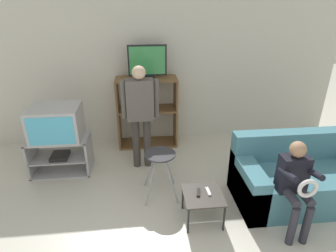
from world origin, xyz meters
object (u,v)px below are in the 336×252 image
tv_stand (61,155)px  remote_control_black (198,192)px  person_seated_child (296,181)px  media_shelf (147,112)px  snack_table (203,197)px  person_standing_adult (140,109)px  couch (300,179)px  television_main (56,123)px  television_flat (147,63)px  remote_control_white (208,191)px  folding_stool (160,160)px

tv_stand → remote_control_black: size_ratio=5.86×
remote_control_black → person_seated_child: size_ratio=0.14×
media_shelf → snack_table: (0.55, -1.94, -0.30)m
snack_table → person_seated_child: person_seated_child is taller
person_standing_adult → person_seated_child: (1.58, -1.47, -0.31)m
snack_table → remote_control_black: 0.08m
media_shelf → couch: size_ratio=0.74×
media_shelf → couch: (1.84, -1.70, -0.31)m
television_main → person_seated_child: bearing=-27.7°
tv_stand → media_shelf: bearing=28.7°
tv_stand → television_main: television_main is taller
television_flat → person_seated_child: size_ratio=0.58×
television_main → remote_control_black: bearing=-33.5°
remote_control_black → couch: bearing=22.4°
remote_control_white → person_standing_adult: (-0.73, 1.21, 0.57)m
person_standing_adult → folding_stool: bearing=-73.3°
television_main → remote_control_black: 2.19m
television_flat → couch: size_ratio=0.38×
person_standing_adult → couch: bearing=-27.0°
person_standing_adult → remote_control_white: bearing=-58.9°
television_flat → tv_stand: bearing=-151.8°
media_shelf → remote_control_black: (0.50, -1.91, -0.25)m
media_shelf → couch: media_shelf is taller
television_flat → person_seated_child: bearing=-56.4°
couch → person_seated_child: size_ratio=1.54×
media_shelf → television_flat: bearing=1.6°
snack_table → television_flat: bearing=105.1°
person_standing_adult → snack_table: bearing=-61.8°
person_seated_child → remote_control_black: bearing=165.0°
media_shelf → person_standing_adult: (-0.11, -0.70, 0.33)m
television_main → television_flat: bearing=28.8°
person_standing_adult → person_seated_child: bearing=-42.9°
media_shelf → snack_table: size_ratio=2.68×
tv_stand → media_shelf: 1.52m
media_shelf → couch: 2.52m
snack_table → tv_stand: bearing=146.5°
tv_stand → folding_stool: 1.60m
tv_stand → person_seated_child: 3.15m
remote_control_white → person_seated_child: person_seated_child is taller
television_main → media_shelf: bearing=29.3°
media_shelf → couch: bearing=-42.6°
folding_stool → person_standing_adult: size_ratio=0.40×
person_standing_adult → media_shelf: bearing=80.9°
remote_control_white → tv_stand: bearing=145.8°
remote_control_black → folding_stool: bearing=142.8°
media_shelf → snack_table: 2.04m
tv_stand → remote_control_black: (1.81, -1.20, 0.10)m
television_main → couch: 3.31m
remote_control_white → snack_table: bearing=-154.7°
remote_control_white → person_seated_child: bearing=-19.6°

